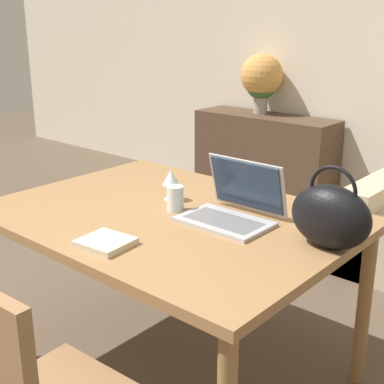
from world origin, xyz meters
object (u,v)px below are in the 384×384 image
Objects in this scene: wine_glass at (171,179)px; flower_vase at (261,79)px; laptop at (235,204)px; handbag at (331,216)px; drinking_glass at (175,199)px.

wine_glass is 0.28× the size of flower_vase.
laptop is 0.36m from wine_glass.
handbag reaches higher than laptop.
laptop reaches higher than wine_glass.
handbag is (0.42, -0.01, 0.06)m from laptop.
wine_glass is at bearing 140.29° from drinking_glass.
laptop is 0.71× the size of flower_vase.
drinking_glass is at bearing -161.37° from laptop.
drinking_glass is at bearing -39.71° from wine_glass.
flower_vase reaches higher than handbag.
laptop is 1.19× the size of handbag.
flower_vase is (-1.41, 2.27, 0.23)m from laptop.
drinking_glass is at bearing -173.72° from handbag.
laptop is at bearing -58.25° from flower_vase.
wine_glass is at bearing 178.97° from laptop.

